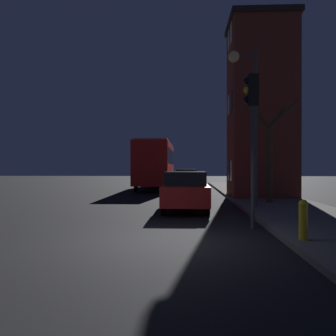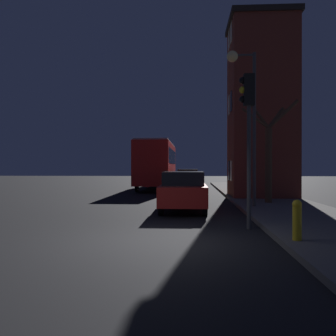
{
  "view_description": "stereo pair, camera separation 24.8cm",
  "coord_description": "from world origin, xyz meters",
  "px_view_note": "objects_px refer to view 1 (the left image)",
  "views": [
    {
      "loc": [
        0.77,
        -8.89,
        1.79
      ],
      "look_at": [
        -0.27,
        12.04,
        1.7
      ],
      "focal_mm": 40.0,
      "sensor_mm": 36.0,
      "label": 1
    },
    {
      "loc": [
        1.01,
        -8.88,
        1.79
      ],
      "look_at": [
        -0.27,
        12.04,
        1.7
      ],
      "focal_mm": 40.0,
      "sensor_mm": 36.0,
      "label": 2
    }
  ],
  "objects_px": {
    "fire_hydrant": "(303,219)",
    "car_far_lane": "(186,179)",
    "car_mid_lane": "(187,184)",
    "bare_tree": "(270,150)",
    "car_near_lane": "(185,190)",
    "bus": "(156,162)",
    "traffic_light": "(252,118)",
    "streetlamp": "(246,95)"
  },
  "relations": [
    {
      "from": "bus",
      "to": "fire_hydrant",
      "type": "xyz_separation_m",
      "value": [
        5.04,
        -21.24,
        -1.55
      ]
    },
    {
      "from": "bare_tree",
      "to": "bus",
      "type": "bearing_deg",
      "value": 116.62
    },
    {
      "from": "traffic_light",
      "to": "bus",
      "type": "xyz_separation_m",
      "value": [
        -4.3,
        18.9,
        -1.0
      ]
    },
    {
      "from": "streetlamp",
      "to": "traffic_light",
      "type": "distance_m",
      "value": 5.11
    },
    {
      "from": "car_near_lane",
      "to": "car_mid_lane",
      "type": "bearing_deg",
      "value": 89.62
    },
    {
      "from": "car_mid_lane",
      "to": "car_near_lane",
      "type": "bearing_deg",
      "value": -90.38
    },
    {
      "from": "traffic_light",
      "to": "fire_hydrant",
      "type": "relative_size",
      "value": 4.9
    },
    {
      "from": "car_mid_lane",
      "to": "car_far_lane",
      "type": "height_order",
      "value": "car_far_lane"
    },
    {
      "from": "bare_tree",
      "to": "car_far_lane",
      "type": "height_order",
      "value": "bare_tree"
    },
    {
      "from": "streetlamp",
      "to": "bare_tree",
      "type": "distance_m",
      "value": 3.06
    },
    {
      "from": "car_mid_lane",
      "to": "fire_hydrant",
      "type": "xyz_separation_m",
      "value": [
        2.6,
        -14.21,
        -0.1
      ]
    },
    {
      "from": "bus",
      "to": "car_far_lane",
      "type": "bearing_deg",
      "value": 16.92
    },
    {
      "from": "bare_tree",
      "to": "car_far_lane",
      "type": "xyz_separation_m",
      "value": [
        -3.83,
        13.18,
        -1.73
      ]
    },
    {
      "from": "fire_hydrant",
      "to": "bare_tree",
      "type": "bearing_deg",
      "value": 82.22
    },
    {
      "from": "traffic_light",
      "to": "bare_tree",
      "type": "distance_m",
      "value": 6.76
    },
    {
      "from": "streetlamp",
      "to": "bare_tree",
      "type": "bearing_deg",
      "value": 50.08
    },
    {
      "from": "bare_tree",
      "to": "car_near_lane",
      "type": "relative_size",
      "value": 1.01
    },
    {
      "from": "bare_tree",
      "to": "fire_hydrant",
      "type": "bearing_deg",
      "value": -97.78
    },
    {
      "from": "fire_hydrant",
      "to": "streetlamp",
      "type": "bearing_deg",
      "value": 91.25
    },
    {
      "from": "streetlamp",
      "to": "traffic_light",
      "type": "bearing_deg",
      "value": -96.83
    },
    {
      "from": "bus",
      "to": "streetlamp",
      "type": "bearing_deg",
      "value": -70.87
    },
    {
      "from": "fire_hydrant",
      "to": "car_far_lane",
      "type": "bearing_deg",
      "value": 96.81
    },
    {
      "from": "car_near_lane",
      "to": "car_mid_lane",
      "type": "relative_size",
      "value": 1.05
    },
    {
      "from": "fire_hydrant",
      "to": "car_mid_lane",
      "type": "bearing_deg",
      "value": 100.39
    },
    {
      "from": "car_near_lane",
      "to": "bare_tree",
      "type": "bearing_deg",
      "value": 29.79
    },
    {
      "from": "car_near_lane",
      "to": "fire_hydrant",
      "type": "xyz_separation_m",
      "value": [
        2.66,
        -6.58,
        -0.21
      ]
    },
    {
      "from": "bus",
      "to": "car_mid_lane",
      "type": "distance_m",
      "value": 7.58
    },
    {
      "from": "fire_hydrant",
      "to": "traffic_light",
      "type": "bearing_deg",
      "value": 107.41
    },
    {
      "from": "car_mid_lane",
      "to": "bare_tree",
      "type": "bearing_deg",
      "value": -54.92
    },
    {
      "from": "streetlamp",
      "to": "car_mid_lane",
      "type": "distance_m",
      "value": 8.47
    },
    {
      "from": "streetlamp",
      "to": "bus",
      "type": "distance_m",
      "value": 15.11
    },
    {
      "from": "traffic_light",
      "to": "bus",
      "type": "distance_m",
      "value": 19.41
    },
    {
      "from": "traffic_light",
      "to": "car_mid_lane",
      "type": "bearing_deg",
      "value": 98.96
    },
    {
      "from": "traffic_light",
      "to": "car_near_lane",
      "type": "distance_m",
      "value": 5.21
    },
    {
      "from": "car_far_lane",
      "to": "fire_hydrant",
      "type": "xyz_separation_m",
      "value": [
        2.62,
        -21.97,
        -0.18
      ]
    },
    {
      "from": "car_mid_lane",
      "to": "fire_hydrant",
      "type": "bearing_deg",
      "value": -79.61
    },
    {
      "from": "streetlamp",
      "to": "car_mid_lane",
      "type": "height_order",
      "value": "streetlamp"
    },
    {
      "from": "traffic_light",
      "to": "car_near_lane",
      "type": "xyz_separation_m",
      "value": [
        -1.92,
        4.24,
        -2.34
      ]
    },
    {
      "from": "bus",
      "to": "fire_hydrant",
      "type": "height_order",
      "value": "bus"
    },
    {
      "from": "bare_tree",
      "to": "car_near_lane",
      "type": "distance_m",
      "value": 4.76
    },
    {
      "from": "bare_tree",
      "to": "bus",
      "type": "distance_m",
      "value": 13.93
    },
    {
      "from": "bus",
      "to": "car_near_lane",
      "type": "relative_size",
      "value": 2.42
    }
  ]
}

